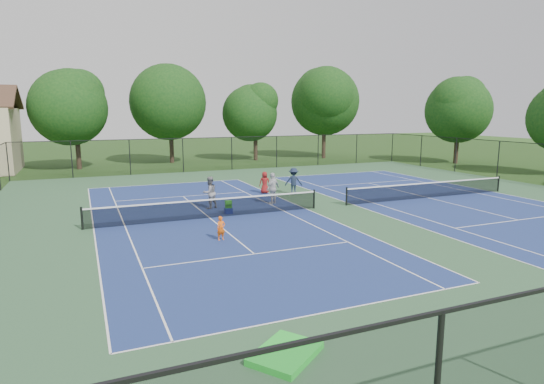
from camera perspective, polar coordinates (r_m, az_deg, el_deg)
name	(u,v)px	position (r m, az deg, el deg)	size (l,w,h in m)	color
ground	(330,207)	(25.86, 7.33, -1.88)	(140.00, 140.00, 0.00)	#234716
court_pad	(330,207)	(25.86, 7.33, -1.87)	(36.00, 36.00, 0.01)	#305639
tennis_court_left	(210,216)	(23.18, -7.83, -3.03)	(12.00, 23.83, 1.07)	navy
tennis_court_right	(428,196)	(29.93, 19.01, -0.52)	(12.00, 23.83, 1.07)	navy
perimeter_fence	(331,179)	(25.58, 7.41, 1.64)	(36.08, 36.08, 3.02)	black
tree_back_a	(75,103)	(45.84, -23.53, 10.16)	(6.80, 6.80, 9.15)	#2D2116
tree_back_b	(170,99)	(48.65, -12.71, 11.34)	(7.60, 7.60, 10.03)	#2D2116
tree_back_c	(255,110)	(50.10, -2.11, 10.26)	(6.00, 6.00, 8.40)	#2D2116
tree_back_d	(325,98)	(52.61, 6.63, 11.66)	(7.80, 7.80, 10.37)	#2D2116
tree_side_e	(459,107)	(50.65, 22.44, 9.89)	(6.60, 6.60, 8.87)	#2D2116
child_player	(221,228)	(19.12, -6.41, -4.55)	(0.37, 0.24, 1.02)	#FC6110
instructor	(210,193)	(25.30, -7.83, -0.08)	(0.87, 0.68, 1.79)	gray
bystander_a	(273,188)	(26.35, 0.11, 0.47)	(1.08, 0.45, 1.84)	silver
bystander_b	(294,181)	(29.47, 2.73, 1.37)	(1.12, 0.64, 1.73)	#1A243A
bystander_c	(265,183)	(29.76, -0.93, 1.20)	(0.71, 0.46, 1.45)	maroon
ball_crate	(229,211)	(24.08, -5.48, -2.35)	(0.39, 0.31, 0.31)	navy
ball_hopper	(228,204)	(24.00, -5.49, -1.54)	(0.34, 0.28, 0.39)	green
green_tarp	(285,353)	(10.58, 1.69, -19.60)	(1.56, 1.14, 0.15)	green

